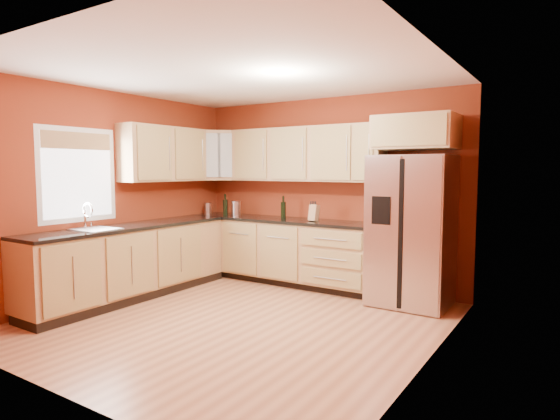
% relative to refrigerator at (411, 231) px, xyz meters
% --- Properties ---
extents(floor, '(4.00, 4.00, 0.00)m').
position_rel_refrigerator_xyz_m(floor, '(-1.35, -1.62, -0.89)').
color(floor, '#A3603F').
rests_on(floor, ground).
extents(ceiling, '(4.00, 4.00, 0.00)m').
position_rel_refrigerator_xyz_m(ceiling, '(-1.35, -1.62, 1.71)').
color(ceiling, white).
rests_on(ceiling, wall_back).
extents(wall_back, '(4.00, 0.04, 2.60)m').
position_rel_refrigerator_xyz_m(wall_back, '(-1.35, 0.38, 0.41)').
color(wall_back, maroon).
rests_on(wall_back, floor).
extents(wall_front, '(4.00, 0.04, 2.60)m').
position_rel_refrigerator_xyz_m(wall_front, '(-1.35, -3.62, 0.41)').
color(wall_front, maroon).
rests_on(wall_front, floor).
extents(wall_left, '(0.04, 4.00, 2.60)m').
position_rel_refrigerator_xyz_m(wall_left, '(-3.35, -1.62, 0.41)').
color(wall_left, maroon).
rests_on(wall_left, floor).
extents(wall_right, '(0.04, 4.00, 2.60)m').
position_rel_refrigerator_xyz_m(wall_right, '(0.65, -1.62, 0.41)').
color(wall_right, maroon).
rests_on(wall_right, floor).
extents(base_cabinets_back, '(2.90, 0.60, 0.88)m').
position_rel_refrigerator_xyz_m(base_cabinets_back, '(-1.90, 0.07, -0.45)').
color(base_cabinets_back, '#AA7852').
rests_on(base_cabinets_back, floor).
extents(base_cabinets_left, '(0.60, 2.80, 0.88)m').
position_rel_refrigerator_xyz_m(base_cabinets_left, '(-3.05, -1.62, -0.45)').
color(base_cabinets_left, '#AA7852').
rests_on(base_cabinets_left, floor).
extents(countertop_back, '(2.90, 0.62, 0.04)m').
position_rel_refrigerator_xyz_m(countertop_back, '(-1.90, 0.06, 0.01)').
color(countertop_back, black).
rests_on(countertop_back, base_cabinets_back).
extents(countertop_left, '(0.62, 2.80, 0.04)m').
position_rel_refrigerator_xyz_m(countertop_left, '(-3.04, -1.62, 0.01)').
color(countertop_left, black).
rests_on(countertop_left, base_cabinets_left).
extents(upper_cabinets_back, '(2.30, 0.33, 0.75)m').
position_rel_refrigerator_xyz_m(upper_cabinets_back, '(-1.60, 0.21, 0.94)').
color(upper_cabinets_back, '#AA7852').
rests_on(upper_cabinets_back, wall_back).
extents(upper_cabinets_left, '(0.33, 1.35, 0.75)m').
position_rel_refrigerator_xyz_m(upper_cabinets_left, '(-3.19, -0.90, 0.94)').
color(upper_cabinets_left, '#AA7852').
rests_on(upper_cabinets_left, wall_left).
extents(corner_upper_cabinet, '(0.67, 0.67, 0.75)m').
position_rel_refrigerator_xyz_m(corner_upper_cabinet, '(-3.02, 0.04, 0.94)').
color(corner_upper_cabinet, '#AA7852').
rests_on(corner_upper_cabinet, wall_back).
extents(over_fridge_cabinet, '(0.92, 0.60, 0.40)m').
position_rel_refrigerator_xyz_m(over_fridge_cabinet, '(0.00, 0.07, 1.16)').
color(over_fridge_cabinet, '#AA7852').
rests_on(over_fridge_cabinet, wall_back).
extents(refrigerator, '(0.90, 0.75, 1.78)m').
position_rel_refrigerator_xyz_m(refrigerator, '(0.00, 0.00, 0.00)').
color(refrigerator, silver).
rests_on(refrigerator, floor).
extents(window, '(0.03, 0.90, 1.00)m').
position_rel_refrigerator_xyz_m(window, '(-3.33, -2.12, 0.66)').
color(window, white).
rests_on(window, wall_left).
extents(sink_faucet, '(0.50, 0.42, 0.30)m').
position_rel_refrigerator_xyz_m(sink_faucet, '(-3.04, -2.12, 0.18)').
color(sink_faucet, silver).
rests_on(sink_faucet, countertop_left).
extents(canister_left, '(0.16, 0.16, 0.22)m').
position_rel_refrigerator_xyz_m(canister_left, '(-2.68, 0.05, 0.14)').
color(canister_left, silver).
rests_on(canister_left, countertop_back).
extents(canister_right, '(0.14, 0.14, 0.17)m').
position_rel_refrigerator_xyz_m(canister_right, '(-3.20, -0.00, 0.12)').
color(canister_right, silver).
rests_on(canister_right, countertop_back).
extents(wine_bottle_a, '(0.09, 0.09, 0.32)m').
position_rel_refrigerator_xyz_m(wine_bottle_a, '(-1.88, 0.12, 0.19)').
color(wine_bottle_a, black).
rests_on(wine_bottle_a, countertop_back).
extents(wine_bottle_b, '(0.08, 0.08, 0.33)m').
position_rel_refrigerator_xyz_m(wine_bottle_b, '(-2.86, 0.01, 0.19)').
color(wine_bottle_b, black).
rests_on(wine_bottle_b, countertop_back).
extents(knife_block, '(0.12, 0.11, 0.22)m').
position_rel_refrigerator_xyz_m(knife_block, '(-1.34, 0.04, 0.14)').
color(knife_block, '#AA7C52').
rests_on(knife_block, countertop_back).
extents(soap_dispenser, '(0.07, 0.07, 0.17)m').
position_rel_refrigerator_xyz_m(soap_dispenser, '(-0.56, 0.02, 0.12)').
color(soap_dispenser, white).
rests_on(soap_dispenser, countertop_back).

